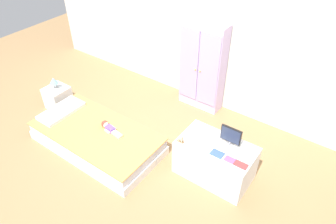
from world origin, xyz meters
TOP-DOWN VIEW (x-y plane):
  - ground_plane at (0.00, 0.00)m, footprint 10.00×10.00m
  - back_wall at (0.00, 1.57)m, footprint 6.40×0.05m
  - bed at (-0.59, -0.28)m, footprint 1.80×0.91m
  - pillow at (-1.29, -0.28)m, footprint 0.32×0.65m
  - doll at (-0.47, -0.15)m, footprint 0.39×0.15m
  - nightstand at (-1.76, 0.01)m, footprint 0.34×0.34m
  - table_lamp at (-1.76, 0.01)m, footprint 0.13×0.13m
  - wardrobe at (0.06, 1.40)m, footprint 0.68×0.29m
  - tv_stand at (0.98, 0.21)m, footprint 0.92×0.54m
  - tv_monitor at (1.09, 0.30)m, footprint 0.25×0.10m
  - rocking_horse_toy at (0.60, 0.01)m, footprint 0.09×0.04m
  - book_blue at (1.05, 0.09)m, footprint 0.15×0.11m
  - book_purple at (1.21, 0.09)m, footprint 0.12×0.08m
  - book_red at (1.34, 0.09)m, footprint 0.15×0.09m

SIDE VIEW (x-z plane):
  - ground_plane at x=0.00m, z-range -0.02..0.00m
  - bed at x=-0.59m, z-range 0.00..0.28m
  - nightstand at x=-1.76m, z-range 0.00..0.36m
  - tv_stand at x=0.98m, z-range 0.00..0.50m
  - pillow at x=-1.29m, z-range 0.28..0.33m
  - doll at x=-0.47m, z-range 0.27..0.37m
  - table_lamp at x=-1.76m, z-range 0.39..0.58m
  - book_blue at x=1.05m, z-range 0.50..0.51m
  - book_purple at x=1.21m, z-range 0.50..0.52m
  - book_red at x=1.34m, z-range 0.50..0.52m
  - rocking_horse_toy at x=0.60m, z-range 0.50..0.60m
  - tv_monitor at x=1.09m, z-range 0.52..0.79m
  - wardrobe at x=0.06m, z-range 0.00..1.42m
  - back_wall at x=0.00m, z-range 0.00..2.70m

